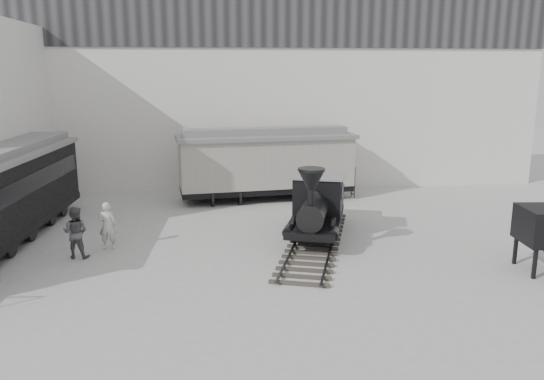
{
  "coord_description": "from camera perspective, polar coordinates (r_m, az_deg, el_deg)",
  "views": [
    {
      "loc": [
        -1.91,
        -16.33,
        6.63
      ],
      "look_at": [
        0.2,
        4.49,
        2.0
      ],
      "focal_mm": 35.0,
      "sensor_mm": 36.0,
      "label": 1
    }
  ],
  "objects": [
    {
      "name": "boxcar",
      "position": [
        28.18,
        -0.66,
        3.03
      ],
      "size": [
        9.65,
        4.08,
        3.83
      ],
      "rotation": [
        0.0,
        0.0,
        0.13
      ],
      "color": "black",
      "rests_on": "ground"
    },
    {
      "name": "visitor_a",
      "position": [
        21.2,
        -17.28,
        -3.69
      ],
      "size": [
        0.69,
        0.46,
        1.87
      ],
      "primitive_type": "imported",
      "rotation": [
        0.0,
        0.0,
        3.16
      ],
      "color": "beige",
      "rests_on": "ground"
    },
    {
      "name": "visitor_b",
      "position": [
        20.62,
        -20.37,
        -4.3
      ],
      "size": [
        1.03,
        0.87,
        1.91
      ],
      "primitive_type": "imported",
      "rotation": [
        0.0,
        0.0,
        2.98
      ],
      "color": "#49484C",
      "rests_on": "ground"
    },
    {
      "name": "ground",
      "position": [
        17.73,
        0.83,
        -9.48
      ],
      "size": [
        90.0,
        90.0,
        0.0
      ],
      "primitive_type": "plane",
      "color": "#9E9E9B"
    },
    {
      "name": "north_wall",
      "position": [
        31.39,
        -2.33,
        10.5
      ],
      "size": [
        34.0,
        2.51,
        11.0
      ],
      "color": "silver",
      "rests_on": "ground"
    },
    {
      "name": "locomotive",
      "position": [
        21.56,
        4.85,
        -2.2
      ],
      "size": [
        4.51,
        9.27,
        3.21
      ],
      "rotation": [
        0.0,
        0.0,
        -0.29
      ],
      "color": "#312D27",
      "rests_on": "ground"
    }
  ]
}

